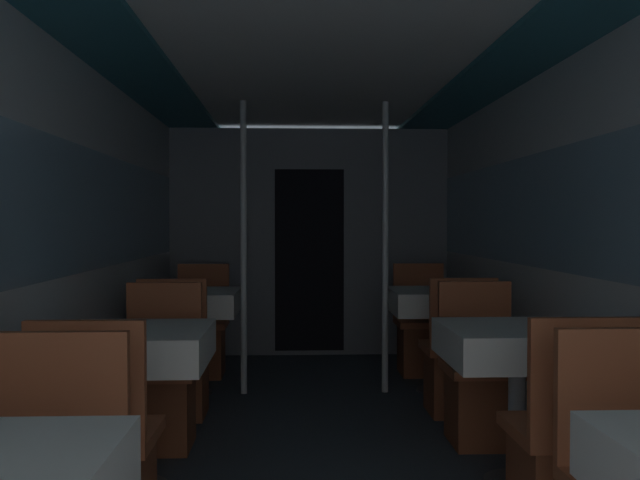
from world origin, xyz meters
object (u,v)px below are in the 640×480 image
Objects in this scene: chair_right_far_1 at (482,393)px; support_pole_right_2 at (385,247)px; chair_left_near_1 at (99,476)px; chair_left_far_1 at (159,396)px; support_pole_left_2 at (244,248)px; dining_table_left_2 at (190,305)px; chair_right_far_2 at (422,339)px; chair_right_near_2 at (457,371)px; dining_table_right_1 at (517,348)px; dining_table_right_2 at (437,304)px; chair_left_far_2 at (201,341)px; dining_table_left_1 at (134,351)px; chair_right_near_1 at (567,469)px; chair_left_near_2 at (177,373)px.

chair_right_far_1 is 1.49m from support_pole_right_2.
chair_left_far_1 is at bearing 90.00° from chair_left_near_1.
chair_left_near_1 is 2.59m from support_pole_left_2.
dining_table_left_2 is 0.83× the size of chair_right_far_2.
chair_right_near_2 is (1.79, 1.83, 0.00)m from chair_left_near_1.
dining_table_right_1 is 1.26m from chair_right_near_2.
dining_table_right_1 is 1.83m from dining_table_right_2.
chair_right_far_2 is at bearing 90.00° from chair_right_near_2.
chair_left_near_1 is at bearing 90.00° from chair_left_far_1.
chair_right_near_2 is (1.79, -1.23, 0.00)m from chair_left_far_2.
chair_left_far_2 is 0.42× the size of support_pole_left_2.
dining_table_left_2 is at bearing 161.03° from chair_right_near_2.
dining_table_left_1 is 0.83× the size of chair_left_far_2.
support_pole_left_2 is (0.38, -0.62, 0.77)m from chair_left_far_2.
chair_right_far_2 is at bearing 23.63° from support_pole_left_2.
dining_table_right_2 is 0.83× the size of chair_right_far_2.
chair_left_far_1 is 2.17m from chair_right_near_1.
chair_left_near_1 is at bearing -134.40° from chair_right_near_2.
dining_table_right_1 is 1.00× the size of dining_table_right_2.
support_pole_left_2 reaches higher than dining_table_right_1.
chair_right_far_1 is at bearing 90.00° from chair_right_far_2.
support_pole_left_2 is at bearing 23.63° from chair_right_far_2.
chair_left_near_1 is 3.06m from chair_left_far_2.
dining_table_right_1 is 0.83× the size of chair_right_far_1.
dining_table_right_2 is at bearing 45.60° from dining_table_left_1.
dining_table_left_2 is at bearing -34.11° from chair_right_far_1.
chair_left_far_1 is 1.00× the size of chair_left_near_2.
support_pole_left_2 is at bearing 156.37° from chair_right_near_2.
chair_left_near_2 is 1.06m from support_pole_left_2.
chair_right_far_1 is at bearing 34.51° from chair_left_near_1.
chair_left_near_1 is 1.00× the size of chair_right_near_2.
support_pole_left_2 is at bearing 180.00° from dining_table_right_2.
chair_right_far_2 is (0.00, 1.23, 0.00)m from chair_right_near_2.
support_pole_right_2 reaches higher than chair_right_near_1.
dining_table_left_2 is 2.56m from dining_table_right_1.
support_pole_left_2 is at bearing 0.00° from dining_table_left_2.
support_pole_right_2 is (-0.38, -0.62, 0.77)m from chair_right_far_2.
chair_left_near_1 is 1.20× the size of dining_table_right_2.
dining_table_left_2 is 1.93m from chair_right_near_2.
chair_right_near_2 is at bearing -58.06° from support_pole_right_2.
chair_left_far_2 is 1.72m from support_pole_right_2.
chair_right_far_1 is 1.83m from chair_right_far_2.
chair_right_far_1 is 1.26m from dining_table_right_2.
dining_table_left_2 is at bearing 126.23° from chair_right_near_1.
dining_table_right_1 is at bearing -34.11° from chair_left_near_2.
chair_right_far_2 is at bearing 90.00° from dining_table_right_1.
support_pole_right_2 reaches higher than chair_right_far_1.
dining_table_left_1 is 0.71m from chair_left_far_1.
chair_left_near_2 is 1.00× the size of chair_right_far_2.
chair_left_near_2 and chair_left_far_2 have the same top height.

